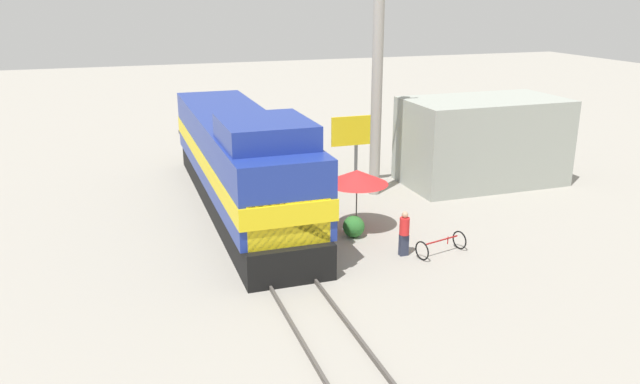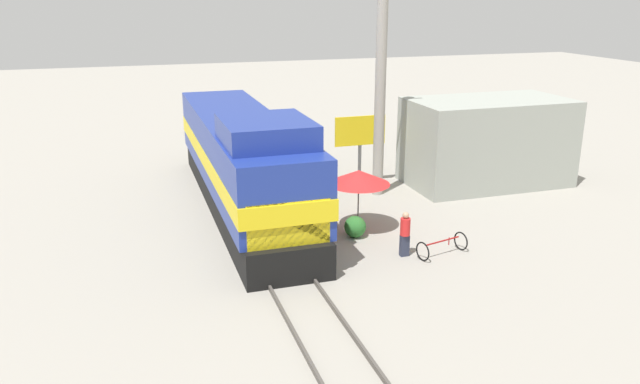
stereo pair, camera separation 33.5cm
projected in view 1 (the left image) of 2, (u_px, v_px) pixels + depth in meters
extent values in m
plane|color=gray|center=(259.00, 236.00, 23.09)|extent=(120.00, 120.00, 0.00)
cube|color=#4C4742|center=(240.00, 236.00, 22.85)|extent=(0.08, 38.48, 0.15)
cube|color=#4C4742|center=(278.00, 231.00, 23.29)|extent=(0.08, 38.48, 0.15)
cube|color=black|center=(240.00, 194.00, 25.90)|extent=(2.83, 15.56, 1.19)
cube|color=navy|center=(239.00, 150.00, 25.32)|extent=(3.08, 14.94, 2.61)
cube|color=yellow|center=(239.00, 156.00, 25.40)|extent=(3.12, 15.10, 0.70)
cube|color=yellow|center=(280.00, 214.00, 19.75)|extent=(2.61, 2.18, 1.44)
cube|color=navy|center=(265.00, 132.00, 20.59)|extent=(2.89, 3.42, 0.81)
cylinder|color=#9E998E|center=(377.00, 82.00, 26.43)|extent=(0.46, 0.46, 9.92)
cylinder|color=#4C4C4C|center=(357.00, 202.00, 23.37)|extent=(0.05, 0.05, 2.21)
cone|color=red|center=(357.00, 177.00, 23.07)|extent=(2.34, 2.34, 0.53)
cube|color=#595959|center=(356.00, 164.00, 29.08)|extent=(0.12, 0.12, 1.88)
cube|color=yellow|center=(356.00, 130.00, 28.58)|extent=(2.43, 0.08, 1.35)
sphere|color=#2D722D|center=(354.00, 226.00, 22.86)|extent=(0.81, 0.81, 0.81)
cube|color=#2D3347|center=(404.00, 245.00, 21.26)|extent=(0.30, 0.20, 0.76)
cylinder|color=red|center=(404.00, 226.00, 21.05)|extent=(0.34, 0.34, 0.60)
sphere|color=tan|center=(405.00, 215.00, 20.93)|extent=(0.22, 0.22, 0.22)
torus|color=black|center=(459.00, 240.00, 21.80)|extent=(0.21, 0.65, 0.66)
torus|color=black|center=(422.00, 251.00, 20.89)|extent=(0.21, 0.65, 0.66)
cube|color=#A51919|center=(441.00, 240.00, 21.29)|extent=(1.44, 0.41, 0.04)
cylinder|color=#A51919|center=(448.00, 240.00, 21.47)|extent=(0.04, 0.04, 0.27)
cube|color=#999E93|center=(482.00, 141.00, 29.08)|extent=(7.33, 4.02, 3.96)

